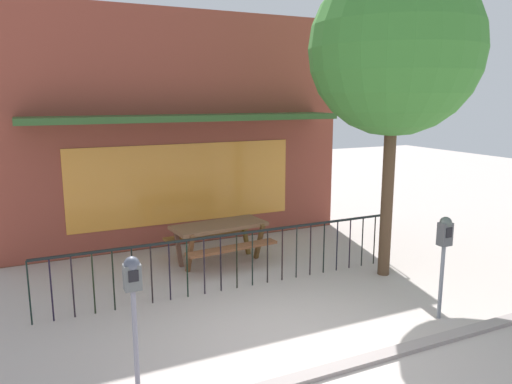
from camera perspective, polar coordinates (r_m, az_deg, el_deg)
The scene contains 8 objects.
ground at distance 6.77m, azimuth 4.91°, elevation -17.01°, with size 40.00×40.00×0.00m, color #B4A7A0.
pub_storefront at distance 10.68m, azimuth -8.80°, elevation 7.13°, with size 7.53×1.49×4.95m.
patio_fence_front at distance 8.19m, azimuth -2.26°, elevation -6.84°, with size 6.35×0.04×0.97m.
picnic_table_left at distance 9.48m, azimuth -4.32°, elevation -4.69°, with size 1.93×1.53×0.79m.
parking_meter_near at distance 7.45m, azimuth 21.13°, elevation -5.33°, with size 0.18×0.17×1.52m.
parking_meter_far at distance 5.47m, azimuth -14.18°, elevation -10.76°, with size 0.18×0.17×1.52m.
street_tree at distance 8.80m, azimuth 15.91°, elevation 15.64°, with size 2.90×2.90×5.41m.
curb_edge at distance 6.18m, azimuth 8.85°, elevation -20.02°, with size 10.55×0.20×0.11m, color gray.
Camera 1 is at (-3.05, -5.13, 3.18)m, focal length 34.27 mm.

